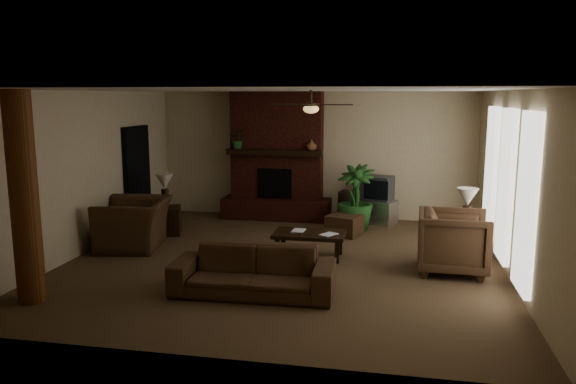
% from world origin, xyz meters
% --- Properties ---
extents(room_shell, '(7.00, 7.00, 7.00)m').
position_xyz_m(room_shell, '(0.00, 0.00, 1.40)').
color(room_shell, brown).
rests_on(room_shell, ground).
extents(fireplace, '(2.40, 0.70, 2.80)m').
position_xyz_m(fireplace, '(-0.80, 3.22, 1.16)').
color(fireplace, '#4D1D14').
rests_on(fireplace, ground).
extents(windows, '(0.08, 3.65, 2.35)m').
position_xyz_m(windows, '(3.45, 0.20, 1.35)').
color(windows, white).
rests_on(windows, ground).
extents(log_column, '(0.36, 0.36, 2.80)m').
position_xyz_m(log_column, '(-2.95, -2.40, 1.40)').
color(log_column, brown).
rests_on(log_column, ground).
extents(doorway, '(0.10, 1.00, 2.10)m').
position_xyz_m(doorway, '(-3.44, 1.80, 1.05)').
color(doorway, black).
rests_on(doorway, ground).
extents(ceiling_fan, '(1.35, 1.35, 0.37)m').
position_xyz_m(ceiling_fan, '(0.40, 0.30, 2.53)').
color(ceiling_fan, '#312115').
rests_on(ceiling_fan, ceiling).
extents(sofa, '(2.25, 0.71, 0.87)m').
position_xyz_m(sofa, '(-0.11, -1.57, 0.44)').
color(sofa, '#48311E').
rests_on(sofa, ground).
extents(armchair_left, '(1.10, 1.47, 1.17)m').
position_xyz_m(armchair_left, '(-2.82, 0.34, 0.58)').
color(armchair_left, '#48311E').
rests_on(armchair_left, ground).
extents(armchair_right, '(1.01, 1.07, 1.06)m').
position_xyz_m(armchair_right, '(2.70, -0.05, 0.53)').
color(armchair_right, '#48311E').
rests_on(armchair_right, ground).
extents(coffee_table, '(1.20, 0.70, 0.43)m').
position_xyz_m(coffee_table, '(0.38, 0.32, 0.37)').
color(coffee_table, black).
rests_on(coffee_table, ground).
extents(ottoman, '(0.76, 0.76, 0.40)m').
position_xyz_m(ottoman, '(0.83, 1.95, 0.20)').
color(ottoman, '#48311E').
rests_on(ottoman, ground).
extents(tv_stand, '(0.98, 0.80, 0.50)m').
position_xyz_m(tv_stand, '(1.39, 3.15, 0.25)').
color(tv_stand, silver).
rests_on(tv_stand, ground).
extents(tv, '(0.78, 0.70, 0.52)m').
position_xyz_m(tv, '(1.40, 3.14, 0.76)').
color(tv, '#38393B').
rests_on(tv, tv_stand).
extents(floor_vase, '(0.34, 0.34, 0.77)m').
position_xyz_m(floor_vase, '(0.77, 2.85, 0.43)').
color(floor_vase, black).
rests_on(floor_vase, ground).
extents(floor_plant, '(1.03, 1.47, 0.75)m').
position_xyz_m(floor_plant, '(1.00, 2.42, 0.37)').
color(floor_plant, '#275622').
rests_on(floor_plant, ground).
extents(side_table_left, '(0.63, 0.63, 0.55)m').
position_xyz_m(side_table_left, '(-2.62, 1.34, 0.28)').
color(side_table_left, black).
rests_on(side_table_left, ground).
extents(lamp_left, '(0.37, 0.37, 0.65)m').
position_xyz_m(lamp_left, '(-2.67, 1.40, 1.00)').
color(lamp_left, '#312115').
rests_on(lamp_left, side_table_left).
extents(side_table_right, '(0.53, 0.53, 0.55)m').
position_xyz_m(side_table_right, '(2.99, 0.81, 0.28)').
color(side_table_right, black).
rests_on(side_table_right, ground).
extents(lamp_right, '(0.40, 0.40, 0.65)m').
position_xyz_m(lamp_right, '(2.97, 0.77, 1.00)').
color(lamp_right, '#312115').
rests_on(lamp_right, side_table_right).
extents(mantel_plant, '(0.41, 0.45, 0.33)m').
position_xyz_m(mantel_plant, '(-1.62, 3.00, 1.72)').
color(mantel_plant, '#275622').
rests_on(mantel_plant, fireplace).
extents(mantel_vase, '(0.28, 0.28, 0.22)m').
position_xyz_m(mantel_vase, '(0.01, 2.96, 1.67)').
color(mantel_vase, brown).
rests_on(mantel_vase, fireplace).
extents(book_a, '(0.22, 0.04, 0.29)m').
position_xyz_m(book_a, '(0.08, 0.36, 0.57)').
color(book_a, '#999999').
rests_on(book_a, coffee_table).
extents(book_b, '(0.19, 0.13, 0.29)m').
position_xyz_m(book_b, '(0.64, 0.25, 0.58)').
color(book_b, '#999999').
rests_on(book_b, coffee_table).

